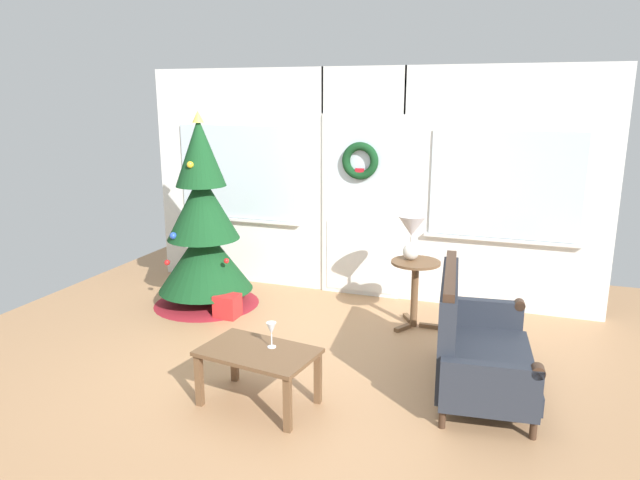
% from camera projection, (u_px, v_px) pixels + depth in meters
% --- Properties ---
extents(ground_plane, '(6.76, 6.76, 0.00)m').
position_uv_depth(ground_plane, '(292.00, 369.00, 4.94)').
color(ground_plane, '#AD7F56').
extents(back_wall_with_door, '(5.20, 0.19, 2.55)m').
position_uv_depth(back_wall_with_door, '(362.00, 184.00, 6.53)').
color(back_wall_with_door, white).
rests_on(back_wall_with_door, ground).
extents(christmas_tree, '(1.15, 1.15, 2.09)m').
position_uv_depth(christmas_tree, '(204.00, 233.00, 6.31)').
color(christmas_tree, '#4C331E').
rests_on(christmas_tree, ground).
extents(settee_sofa, '(0.85, 1.44, 0.96)m').
position_uv_depth(settee_sofa, '(472.00, 344.00, 4.54)').
color(settee_sofa, '#3D281C').
rests_on(settee_sofa, ground).
extents(side_table, '(0.50, 0.48, 0.67)m').
position_uv_depth(side_table, '(415.00, 280.00, 5.76)').
color(side_table, brown).
rests_on(side_table, ground).
extents(table_lamp, '(0.28, 0.28, 0.44)m').
position_uv_depth(table_lamp, '(412.00, 232.00, 5.70)').
color(table_lamp, silver).
rests_on(table_lamp, side_table).
extents(coffee_table, '(0.90, 0.63, 0.43)m').
position_uv_depth(coffee_table, '(258.00, 358.00, 4.30)').
color(coffee_table, brown).
rests_on(coffee_table, ground).
extents(wine_glass, '(0.08, 0.08, 0.20)m').
position_uv_depth(wine_glass, '(271.00, 329.00, 4.30)').
color(wine_glass, silver).
rests_on(wine_glass, coffee_table).
extents(gift_box, '(0.24, 0.22, 0.24)m').
position_uv_depth(gift_box, '(227.00, 306.00, 6.08)').
color(gift_box, red).
rests_on(gift_box, ground).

